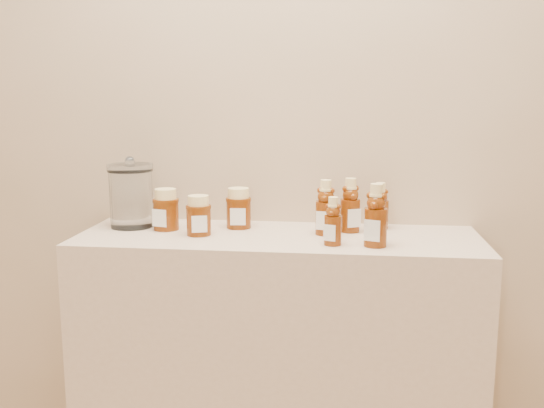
% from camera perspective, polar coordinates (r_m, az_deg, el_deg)
% --- Properties ---
extents(wall_back, '(3.50, 0.02, 2.70)m').
position_cam_1_polar(wall_back, '(1.96, 1.24, 11.30)').
color(wall_back, tan).
rests_on(wall_back, ground).
extents(display_table, '(1.20, 0.40, 0.90)m').
position_cam_1_polar(display_table, '(1.96, 0.54, -15.86)').
color(display_table, '#C9AE93').
rests_on(display_table, ground).
extents(bear_bottle_back_left, '(0.08, 0.08, 0.19)m').
position_cam_1_polar(bear_bottle_back_left, '(1.81, 5.07, 0.02)').
color(bear_bottle_back_left, '#592207').
rests_on(bear_bottle_back_left, display_table).
extents(bear_bottle_back_mid, '(0.08, 0.08, 0.19)m').
position_cam_1_polar(bear_bottle_back_mid, '(1.86, 7.38, 0.23)').
color(bear_bottle_back_mid, '#592207').
rests_on(bear_bottle_back_mid, display_table).
extents(bear_bottle_back_right, '(0.07, 0.07, 0.16)m').
position_cam_1_polar(bear_bottle_back_right, '(1.92, 10.16, 0.12)').
color(bear_bottle_back_right, '#592207').
rests_on(bear_bottle_back_right, display_table).
extents(bear_bottle_front_left, '(0.07, 0.07, 0.15)m').
position_cam_1_polar(bear_bottle_front_left, '(1.69, 5.77, -1.32)').
color(bear_bottle_front_left, '#592207').
rests_on(bear_bottle_front_left, display_table).
extents(bear_bottle_front_right, '(0.09, 0.09, 0.20)m').
position_cam_1_polar(bear_bottle_front_right, '(1.69, 9.77, -0.67)').
color(bear_bottle_front_right, '#592207').
rests_on(bear_bottle_front_right, display_table).
extents(honey_jar_left, '(0.10, 0.10, 0.13)m').
position_cam_1_polar(honey_jar_left, '(1.90, -9.95, -0.49)').
color(honey_jar_left, '#592207').
rests_on(honey_jar_left, display_table).
extents(honey_jar_back, '(0.09, 0.09, 0.13)m').
position_cam_1_polar(honey_jar_back, '(1.90, -3.16, -0.38)').
color(honey_jar_back, '#592207').
rests_on(honey_jar_back, display_table).
extents(honey_jar_front, '(0.09, 0.09, 0.12)m').
position_cam_1_polar(honey_jar_front, '(1.82, -6.92, -1.07)').
color(honey_jar_front, '#592207').
rests_on(honey_jar_front, display_table).
extents(glass_canister, '(0.17, 0.17, 0.22)m').
position_cam_1_polar(glass_canister, '(1.96, -13.13, 1.02)').
color(glass_canister, white).
rests_on(glass_canister, display_table).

